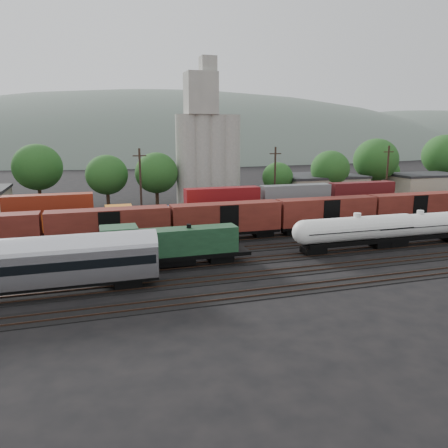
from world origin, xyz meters
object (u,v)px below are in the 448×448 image
object	(u,v)px
green_locomotive	(161,245)
passenger_coach	(23,264)
orange_locomotive	(152,220)
grain_silo	(208,149)
tank_car_a	(356,230)

from	to	relation	value
green_locomotive	passenger_coach	distance (m)	13.92
passenger_coach	orange_locomotive	size ratio (longest dim) A/B	1.32
orange_locomotive	grain_silo	distance (m)	31.42
green_locomotive	orange_locomotive	bearing A→B (deg)	85.53
tank_car_a	passenger_coach	size ratio (longest dim) A/B	0.74
tank_car_a	orange_locomotive	world-z (taller)	tank_car_a
grain_silo	passenger_coach	bearing A→B (deg)	-122.66
green_locomotive	passenger_coach	xyz separation A→B (m)	(-12.97, -5.00, 0.59)
passenger_coach	green_locomotive	bearing A→B (deg)	21.07
orange_locomotive	grain_silo	world-z (taller)	grain_silo
passenger_coach	tank_car_a	bearing A→B (deg)	7.65
green_locomotive	orange_locomotive	xyz separation A→B (m)	(1.17, 15.00, -0.13)
tank_car_a	passenger_coach	distance (m)	37.59
tank_car_a	orange_locomotive	size ratio (longest dim) A/B	0.97
tank_car_a	orange_locomotive	distance (m)	27.54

